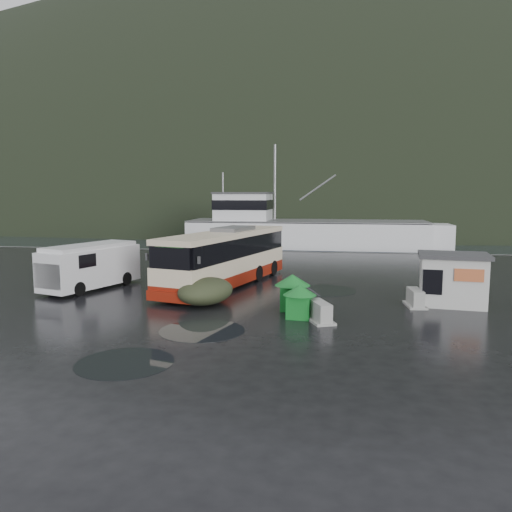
# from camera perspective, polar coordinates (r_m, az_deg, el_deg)

# --- Properties ---
(ground) EXTENTS (160.00, 160.00, 0.00)m
(ground) POSITION_cam_1_polar(r_m,az_deg,el_deg) (23.82, -6.03, -4.99)
(ground) COLOR black
(ground) RESTS_ON ground
(harbor_water) EXTENTS (300.00, 180.00, 0.02)m
(harbor_water) POSITION_cam_1_polar(r_m,az_deg,el_deg) (132.78, 5.69, 5.04)
(harbor_water) COLOR black
(harbor_water) RESTS_ON ground
(quay_edge) EXTENTS (160.00, 0.60, 1.50)m
(quay_edge) POSITION_cam_1_polar(r_m,az_deg,el_deg) (43.24, 0.46, 0.56)
(quay_edge) COLOR #999993
(quay_edge) RESTS_ON ground
(headland) EXTENTS (780.00, 540.00, 570.00)m
(headland) POSITION_cam_1_polar(r_m,az_deg,el_deg) (272.64, 9.10, 6.10)
(headland) COLOR black
(headland) RESTS_ON ground
(coach_bus) EXTENTS (5.77, 11.57, 3.17)m
(coach_bus) POSITION_cam_1_polar(r_m,az_deg,el_deg) (27.38, -3.41, -3.36)
(coach_bus) COLOR beige
(coach_bus) RESTS_ON ground
(white_van) EXTENTS (3.72, 6.04, 2.38)m
(white_van) POSITION_cam_1_polar(r_m,az_deg,el_deg) (27.75, -18.26, -3.57)
(white_van) COLOR silver
(white_van) RESTS_ON ground
(waste_bin_left) EXTENTS (1.11, 1.11, 1.36)m
(waste_bin_left) POSITION_cam_1_polar(r_m,az_deg,el_deg) (20.42, 4.98, -7.05)
(waste_bin_left) COLOR #147225
(waste_bin_left) RESTS_ON ground
(waste_bin_right) EXTENTS (1.20, 1.20, 1.55)m
(waste_bin_right) POSITION_cam_1_polar(r_m,az_deg,el_deg) (21.80, 4.16, -6.12)
(waste_bin_right) COLOR #147225
(waste_bin_right) RESTS_ON ground
(dome_tent) EXTENTS (3.14, 3.65, 1.21)m
(dome_tent) POSITION_cam_1_polar(r_m,az_deg,el_deg) (22.88, -5.76, -5.50)
(dome_tent) COLOR #303721
(dome_tent) RESTS_ON ground
(ticket_kiosk) EXTENTS (3.28, 2.66, 2.35)m
(ticket_kiosk) POSITION_cam_1_polar(r_m,az_deg,el_deg) (24.27, 21.42, -5.23)
(ticket_kiosk) COLOR beige
(ticket_kiosk) RESTS_ON ground
(jersey_barrier_a) EXTENTS (0.89, 1.60, 0.77)m
(jersey_barrier_a) POSITION_cam_1_polar(r_m,az_deg,el_deg) (23.44, 17.70, -5.50)
(jersey_barrier_a) COLOR #999993
(jersey_barrier_a) RESTS_ON ground
(jersey_barrier_b) EXTENTS (1.32, 1.77, 0.80)m
(jersey_barrier_b) POSITION_cam_1_polar(r_m,az_deg,el_deg) (19.94, 7.30, -7.43)
(jersey_barrier_b) COLOR #999993
(jersey_barrier_b) RESTS_ON ground
(fishing_trawler) EXTENTS (29.02, 6.81, 11.57)m
(fishing_trawler) POSITION_cam_1_polar(r_m,az_deg,el_deg) (52.54, 5.76, 1.71)
(fishing_trawler) COLOR silver
(fishing_trawler) RESTS_ON ground
(puddles) EXTENTS (8.92, 15.17, 0.01)m
(puddles) POSITION_cam_1_polar(r_m,az_deg,el_deg) (20.23, -1.51, -7.14)
(puddles) COLOR black
(puddles) RESTS_ON ground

